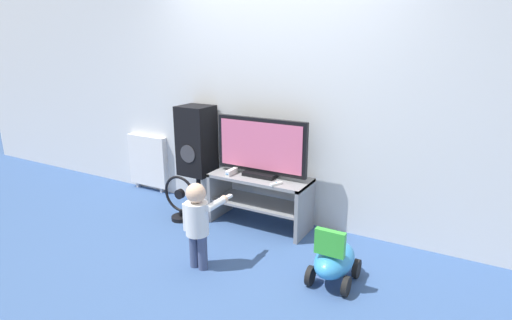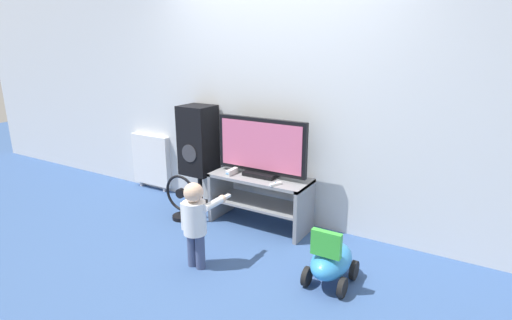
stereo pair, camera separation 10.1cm
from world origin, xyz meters
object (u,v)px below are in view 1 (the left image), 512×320
at_px(game_console, 232,172).
at_px(speaker_tower, 197,143).
at_px(remote_primary, 276,184).
at_px(ride_on_toy, 334,260).
at_px(television, 261,148).
at_px(radiator, 148,161).
at_px(floor_fan, 180,200).
at_px(child, 198,219).

bearing_deg(game_console, speaker_tower, 162.88).
bearing_deg(game_console, remote_primary, -6.62).
xyz_separation_m(game_console, ride_on_toy, (1.26, -0.52, -0.36)).
bearing_deg(television, radiator, 173.32).
bearing_deg(radiator, television, -6.68).
relative_size(game_console, radiator, 0.24).
relative_size(game_console, remote_primary, 1.26).
distance_m(game_console, remote_primary, 0.53).
height_order(floor_fan, ride_on_toy, ride_on_toy).
bearing_deg(radiator, speaker_tower, -8.94).
bearing_deg(child, game_console, 105.11).
bearing_deg(television, game_console, -158.48).
height_order(floor_fan, radiator, radiator).
distance_m(remote_primary, child, 0.85).
relative_size(television, floor_fan, 1.98).
height_order(child, floor_fan, child).
bearing_deg(floor_fan, remote_primary, 8.08).
bearing_deg(ride_on_toy, floor_fan, 169.99).
height_order(television, game_console, television).
xyz_separation_m(remote_primary, floor_fan, (-1.03, -0.15, -0.31)).
xyz_separation_m(speaker_tower, floor_fan, (0.05, -0.38, -0.53)).
relative_size(television, remote_primary, 7.14).
bearing_deg(radiator, remote_primary, -10.69).
height_order(game_console, speaker_tower, speaker_tower).
bearing_deg(speaker_tower, remote_primary, -12.10).
bearing_deg(child, ride_on_toy, 18.24).
xyz_separation_m(child, speaker_tower, (-0.78, 1.03, 0.31)).
bearing_deg(television, speaker_tower, 175.73).
distance_m(television, floor_fan, 1.02).
distance_m(television, remote_primary, 0.41).
distance_m(game_console, radiator, 1.47).
relative_size(television, child, 1.30).
xyz_separation_m(television, speaker_tower, (-0.83, 0.06, -0.06)).
bearing_deg(radiator, child, -35.01).
height_order(speaker_tower, ride_on_toy, speaker_tower).
relative_size(child, speaker_tower, 0.64).
xyz_separation_m(game_console, speaker_tower, (-0.55, 0.17, 0.20)).
relative_size(game_console, child, 0.23).
relative_size(television, game_console, 5.67).
bearing_deg(child, speaker_tower, 127.41).
distance_m(game_console, ride_on_toy, 1.41).
distance_m(speaker_tower, ride_on_toy, 2.01).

